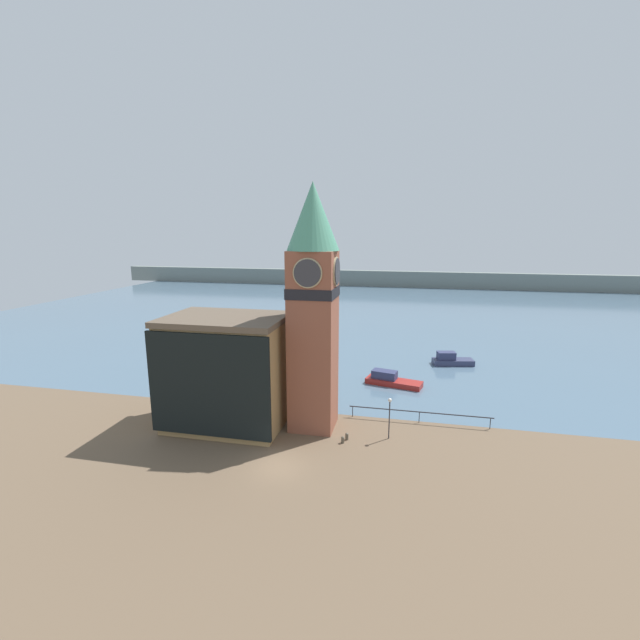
% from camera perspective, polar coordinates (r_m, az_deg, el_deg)
% --- Properties ---
extents(ground_plane, '(160.00, 160.00, 0.00)m').
position_cam_1_polar(ground_plane, '(34.51, -5.59, -18.86)').
color(ground_plane, brown).
extents(water, '(160.00, 120.00, 0.00)m').
position_cam_1_polar(water, '(100.51, 6.60, 1.66)').
color(water, slate).
rests_on(water, ground_plane).
extents(far_shoreline, '(180.00, 3.00, 5.00)m').
position_cam_1_polar(far_shoreline, '(139.65, 8.25, 5.49)').
color(far_shoreline, slate).
rests_on(far_shoreline, water).
extents(pier_railing, '(13.13, 0.08, 1.09)m').
position_cam_1_polar(pier_railing, '(41.74, 13.12, -11.96)').
color(pier_railing, '#232328').
rests_on(pier_railing, ground_plane).
extents(clock_tower, '(4.47, 4.47, 21.58)m').
position_cam_1_polar(clock_tower, '(37.02, -0.91, 2.32)').
color(clock_tower, brown).
rests_on(clock_tower, ground_plane).
extents(pier_building, '(10.76, 7.84, 10.14)m').
position_cam_1_polar(pier_building, '(39.97, -12.33, -6.67)').
color(pier_building, '#A88451').
rests_on(pier_building, ground_plane).
extents(boat_near, '(6.72, 3.52, 1.57)m').
position_cam_1_polar(boat_near, '(50.90, 9.43, -7.88)').
color(boat_near, maroon).
rests_on(boat_near, water).
extents(boat_far, '(5.54, 2.92, 1.76)m').
position_cam_1_polar(boat_far, '(59.99, 17.07, -5.13)').
color(boat_far, '#333856').
rests_on(boat_far, water).
extents(mooring_bollard_near, '(0.29, 0.29, 0.62)m').
position_cam_1_polar(mooring_bollard_near, '(38.02, 3.60, -15.18)').
color(mooring_bollard_near, brown).
rests_on(mooring_bollard_near, ground_plane).
extents(mooring_bollard_far, '(0.28, 0.28, 0.60)m').
position_cam_1_polar(mooring_bollard_far, '(37.49, 3.05, -15.61)').
color(mooring_bollard_far, brown).
rests_on(mooring_bollard_far, ground_plane).
extents(lamp_post, '(0.32, 0.32, 3.69)m').
position_cam_1_polar(lamp_post, '(37.62, 9.26, -11.80)').
color(lamp_post, '#2D2D33').
rests_on(lamp_post, ground_plane).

